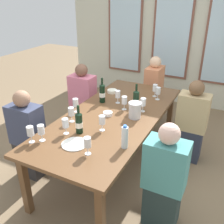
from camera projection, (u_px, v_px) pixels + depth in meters
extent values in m
plane|color=#7C654A|center=(113.00, 165.00, 3.43)|extent=(12.00, 12.00, 0.00)
cube|color=beige|center=(173.00, 27.00, 4.77)|extent=(4.25, 0.06, 2.90)
cube|color=brown|center=(125.00, 24.00, 5.12)|extent=(0.72, 0.03, 1.88)
cube|color=silver|center=(125.00, 24.00, 5.11)|extent=(0.64, 0.01, 1.80)
cube|color=brown|center=(172.00, 27.00, 4.74)|extent=(0.72, 0.03, 1.88)
cube|color=silver|center=(172.00, 28.00, 4.72)|extent=(0.64, 0.01, 1.80)
cube|color=brown|center=(113.00, 116.00, 3.12)|extent=(1.05, 2.39, 0.04)
cube|color=brown|center=(25.00, 185.00, 2.57)|extent=(0.07, 0.07, 0.70)
cube|color=brown|center=(100.00, 216.00, 2.22)|extent=(0.07, 0.07, 0.70)
cube|color=brown|center=(120.00, 104.00, 4.33)|extent=(0.07, 0.07, 0.70)
cube|color=brown|center=(170.00, 115.00, 3.98)|extent=(0.07, 0.07, 0.70)
cylinder|color=white|center=(74.00, 144.00, 2.52)|extent=(0.25, 0.25, 0.01)
cylinder|color=silver|center=(135.00, 111.00, 3.00)|extent=(0.14, 0.14, 0.17)
cylinder|color=silver|center=(135.00, 104.00, 2.96)|extent=(0.16, 0.16, 0.02)
cylinder|color=black|center=(136.00, 101.00, 3.19)|extent=(0.08, 0.07, 0.23)
cone|color=black|center=(136.00, 91.00, 3.13)|extent=(0.08, 0.07, 0.02)
cylinder|color=black|center=(137.00, 87.00, 3.11)|extent=(0.03, 0.03, 0.08)
cylinder|color=white|center=(136.00, 102.00, 3.19)|extent=(0.08, 0.08, 0.06)
cylinder|color=black|center=(102.00, 94.00, 3.40)|extent=(0.07, 0.07, 0.24)
cone|color=black|center=(102.00, 84.00, 3.34)|extent=(0.07, 0.07, 0.02)
cylinder|color=black|center=(102.00, 81.00, 3.32)|extent=(0.03, 0.03, 0.08)
cylinder|color=silver|center=(102.00, 95.00, 3.40)|extent=(0.08, 0.08, 0.06)
cylinder|color=black|center=(79.00, 124.00, 2.68)|extent=(0.08, 0.07, 0.21)
cone|color=black|center=(78.00, 113.00, 2.63)|extent=(0.08, 0.07, 0.02)
cylinder|color=black|center=(78.00, 109.00, 2.61)|extent=(0.03, 0.03, 0.08)
cylinder|color=#F7E8CE|center=(79.00, 125.00, 2.69)|extent=(0.08, 0.08, 0.06)
cylinder|color=white|center=(112.00, 91.00, 3.75)|extent=(0.14, 0.14, 0.04)
cylinder|color=white|center=(108.00, 114.00, 3.09)|extent=(0.11, 0.11, 0.04)
cylinder|color=white|center=(125.00, 137.00, 2.43)|extent=(0.06, 0.06, 0.22)
cylinder|color=blue|center=(125.00, 126.00, 2.38)|extent=(0.04, 0.04, 0.02)
cylinder|color=white|center=(76.00, 112.00, 3.18)|extent=(0.06, 0.06, 0.00)
cylinder|color=white|center=(76.00, 109.00, 3.16)|extent=(0.01, 0.01, 0.07)
cylinder|color=white|center=(76.00, 102.00, 3.12)|extent=(0.07, 0.07, 0.09)
cylinder|color=maroon|center=(76.00, 105.00, 3.14)|extent=(0.06, 0.06, 0.03)
cylinder|color=white|center=(66.00, 133.00, 2.71)|extent=(0.06, 0.06, 0.00)
cylinder|color=white|center=(66.00, 130.00, 2.69)|extent=(0.01, 0.01, 0.07)
cylinder|color=white|center=(65.00, 123.00, 2.65)|extent=(0.07, 0.07, 0.09)
cylinder|color=beige|center=(66.00, 125.00, 2.67)|extent=(0.06, 0.06, 0.03)
cylinder|color=white|center=(88.00, 154.00, 2.38)|extent=(0.06, 0.06, 0.00)
cylinder|color=white|center=(88.00, 150.00, 2.36)|extent=(0.01, 0.01, 0.07)
cylinder|color=white|center=(87.00, 142.00, 2.33)|extent=(0.07, 0.07, 0.09)
cylinder|color=white|center=(102.00, 130.00, 2.77)|extent=(0.06, 0.06, 0.00)
cylinder|color=white|center=(102.00, 127.00, 2.75)|extent=(0.01, 0.01, 0.07)
cylinder|color=white|center=(102.00, 120.00, 2.72)|extent=(0.07, 0.07, 0.09)
cylinder|color=white|center=(72.00, 121.00, 2.95)|extent=(0.06, 0.06, 0.00)
cylinder|color=white|center=(72.00, 118.00, 2.93)|extent=(0.01, 0.01, 0.07)
cylinder|color=white|center=(71.00, 111.00, 2.90)|extent=(0.07, 0.07, 0.09)
cylinder|color=white|center=(157.00, 99.00, 3.53)|extent=(0.06, 0.06, 0.00)
cylinder|color=white|center=(158.00, 97.00, 3.51)|extent=(0.01, 0.01, 0.07)
cylinder|color=white|center=(158.00, 91.00, 3.47)|extent=(0.07, 0.07, 0.09)
cylinder|color=white|center=(154.00, 96.00, 3.63)|extent=(0.06, 0.06, 0.00)
cylinder|color=white|center=(155.00, 94.00, 3.61)|extent=(0.01, 0.01, 0.07)
cylinder|color=white|center=(155.00, 88.00, 3.57)|extent=(0.07, 0.07, 0.09)
cylinder|color=beige|center=(155.00, 90.00, 3.59)|extent=(0.06, 0.06, 0.03)
cylinder|color=white|center=(124.00, 109.00, 3.24)|extent=(0.06, 0.06, 0.00)
cylinder|color=white|center=(124.00, 106.00, 3.22)|extent=(0.01, 0.01, 0.07)
cylinder|color=white|center=(124.00, 100.00, 3.19)|extent=(0.07, 0.07, 0.09)
cylinder|color=white|center=(118.00, 103.00, 3.42)|extent=(0.06, 0.06, 0.00)
cylinder|color=white|center=(118.00, 100.00, 3.40)|extent=(0.01, 0.01, 0.07)
cylinder|color=white|center=(118.00, 94.00, 3.37)|extent=(0.07, 0.07, 0.09)
cylinder|color=beige|center=(118.00, 96.00, 3.38)|extent=(0.06, 0.06, 0.04)
cylinder|color=white|center=(42.00, 140.00, 2.59)|extent=(0.06, 0.06, 0.00)
cylinder|color=white|center=(42.00, 137.00, 2.57)|extent=(0.01, 0.01, 0.07)
cylinder|color=white|center=(41.00, 130.00, 2.53)|extent=(0.07, 0.07, 0.09)
cylinder|color=#590C19|center=(41.00, 133.00, 2.55)|extent=(0.06, 0.06, 0.02)
cylinder|color=white|center=(143.00, 111.00, 3.19)|extent=(0.06, 0.06, 0.00)
cylinder|color=white|center=(143.00, 108.00, 3.17)|extent=(0.01, 0.01, 0.07)
cylinder|color=white|center=(143.00, 102.00, 3.14)|extent=(0.07, 0.07, 0.09)
cylinder|color=beige|center=(143.00, 104.00, 3.15)|extent=(0.06, 0.06, 0.03)
cylinder|color=white|center=(32.00, 142.00, 2.56)|extent=(0.06, 0.06, 0.00)
cylinder|color=white|center=(31.00, 138.00, 2.54)|extent=(0.01, 0.01, 0.07)
cylinder|color=white|center=(30.00, 131.00, 2.51)|extent=(0.07, 0.07, 0.09)
cylinder|color=maroon|center=(31.00, 134.00, 2.52)|extent=(0.06, 0.06, 0.03)
cube|color=#2B2D2C|center=(84.00, 118.00, 4.15)|extent=(0.32, 0.24, 0.45)
cube|color=pink|center=(82.00, 91.00, 3.95)|extent=(0.38, 0.24, 0.48)
sphere|color=brown|center=(81.00, 70.00, 3.81)|extent=(0.19, 0.19, 0.19)
cube|color=#2C3141|center=(188.00, 143.00, 3.49)|extent=(0.32, 0.24, 0.45)
cube|color=tan|center=(193.00, 112.00, 3.29)|extent=(0.38, 0.24, 0.48)
sphere|color=brown|center=(197.00, 88.00, 3.14)|extent=(0.19, 0.19, 0.19)
cube|color=#2D2A2B|center=(31.00, 158.00, 3.19)|extent=(0.32, 0.24, 0.45)
cube|color=#39405B|center=(26.00, 125.00, 2.98)|extent=(0.38, 0.24, 0.48)
sphere|color=#9E7257|center=(21.00, 99.00, 2.84)|extent=(0.19, 0.19, 0.19)
cube|color=#233333|center=(161.00, 204.00, 2.51)|extent=(0.32, 0.24, 0.45)
cube|color=teal|center=(166.00, 165.00, 2.31)|extent=(0.38, 0.24, 0.48)
sphere|color=beige|center=(169.00, 134.00, 2.17)|extent=(0.19, 0.19, 0.19)
cube|color=#2E2939|center=(152.00, 106.00, 4.57)|extent=(0.24, 0.32, 0.45)
cube|color=#DF885C|center=(154.00, 81.00, 4.37)|extent=(0.24, 0.38, 0.48)
sphere|color=beige|center=(156.00, 62.00, 4.22)|extent=(0.19, 0.19, 0.19)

